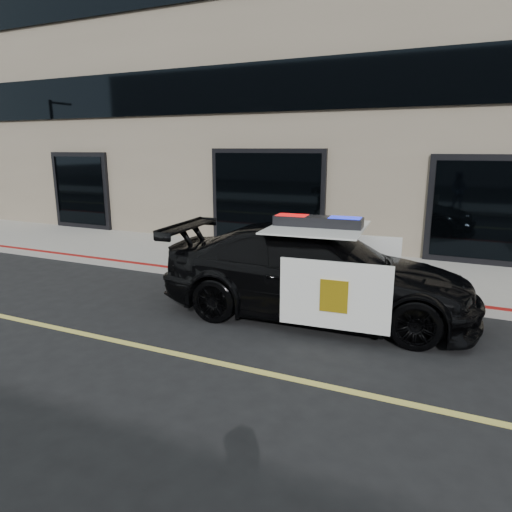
% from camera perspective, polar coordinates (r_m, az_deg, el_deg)
% --- Properties ---
extents(ground, '(120.00, 120.00, 0.00)m').
position_cam_1_polar(ground, '(7.10, -13.71, -11.02)').
color(ground, black).
rests_on(ground, ground).
extents(sidewalk_n, '(60.00, 3.50, 0.15)m').
position_cam_1_polar(sidewalk_n, '(11.42, 2.59, -0.91)').
color(sidewalk_n, gray).
rests_on(sidewalk_n, ground).
extents(building_n, '(60.00, 7.00, 12.00)m').
position_cam_1_polar(building_n, '(16.36, 10.35, 24.12)').
color(building_n, '#756856').
rests_on(building_n, ground).
extents(police_car, '(3.01, 5.71, 1.76)m').
position_cam_1_polar(police_car, '(8.01, 7.58, -1.94)').
color(police_car, black).
rests_on(police_car, ground).
extents(fire_hydrant, '(0.32, 0.45, 0.71)m').
position_cam_1_polar(fire_hydrant, '(10.32, -1.29, -0.12)').
color(fire_hydrant, silver).
rests_on(fire_hydrant, sidewalk_n).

